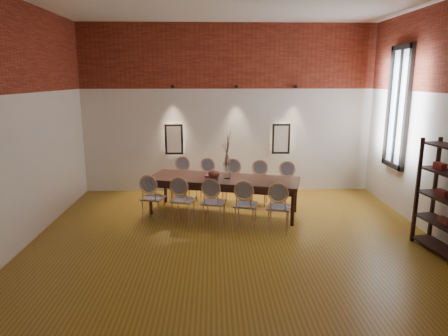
{
  "coord_description": "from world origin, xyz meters",
  "views": [
    {
      "loc": [
        -0.37,
        -6.16,
        2.74
      ],
      "look_at": [
        -0.15,
        1.35,
        1.05
      ],
      "focal_mm": 32.0,
      "sensor_mm": 36.0,
      "label": 1
    }
  ],
  "objects_px": {
    "chair_near_d": "(246,205)",
    "shelving_rack": "(445,198)",
    "book": "(212,176)",
    "chair_far_b": "(205,180)",
    "chair_far_e": "(286,185)",
    "chair_far_c": "(232,182)",
    "bowl": "(214,174)",
    "chair_near_b": "(183,200)",
    "chair_near_e": "(279,207)",
    "chair_far_d": "(258,184)",
    "chair_far_a": "(180,179)",
    "vase": "(227,171)",
    "chair_near_c": "(214,202)",
    "dining_table": "(223,196)",
    "chair_near_a": "(153,198)"
  },
  "relations": [
    {
      "from": "chair_near_b",
      "to": "chair_near_e",
      "type": "height_order",
      "value": "same"
    },
    {
      "from": "chair_near_c",
      "to": "book",
      "type": "bearing_deg",
      "value": 107.16
    },
    {
      "from": "chair_far_b",
      "to": "chair_far_e",
      "type": "relative_size",
      "value": 1.0
    },
    {
      "from": "chair_near_c",
      "to": "chair_far_b",
      "type": "xyz_separation_m",
      "value": [
        -0.18,
        1.65,
        0.0
      ]
    },
    {
      "from": "chair_near_a",
      "to": "shelving_rack",
      "type": "bearing_deg",
      "value": -3.01
    },
    {
      "from": "dining_table",
      "to": "bowl",
      "type": "bearing_deg",
      "value": -164.99
    },
    {
      "from": "shelving_rack",
      "to": "book",
      "type": "bearing_deg",
      "value": 142.47
    },
    {
      "from": "chair_near_d",
      "to": "chair_far_a",
      "type": "xyz_separation_m",
      "value": [
        -1.36,
        1.97,
        0.0
      ]
    },
    {
      "from": "dining_table",
      "to": "chair_far_b",
      "type": "distance_m",
      "value": 0.99
    },
    {
      "from": "chair_far_b",
      "to": "chair_far_c",
      "type": "xyz_separation_m",
      "value": [
        0.59,
        -0.16,
        0.0
      ]
    },
    {
      "from": "bowl",
      "to": "chair_far_b",
      "type": "bearing_deg",
      "value": 102.02
    },
    {
      "from": "vase",
      "to": "book",
      "type": "bearing_deg",
      "value": 155.94
    },
    {
      "from": "chair_near_b",
      "to": "shelving_rack",
      "type": "relative_size",
      "value": 0.52
    },
    {
      "from": "chair_near_a",
      "to": "chair_near_d",
      "type": "height_order",
      "value": "same"
    },
    {
      "from": "chair_far_a",
      "to": "chair_far_e",
      "type": "xyz_separation_m",
      "value": [
        2.35,
        -0.64,
        0.0
      ]
    },
    {
      "from": "bowl",
      "to": "shelving_rack",
      "type": "relative_size",
      "value": 0.13
    },
    {
      "from": "chair_far_c",
      "to": "vase",
      "type": "bearing_deg",
      "value": 95.67
    },
    {
      "from": "chair_far_b",
      "to": "bowl",
      "type": "relative_size",
      "value": 3.92
    },
    {
      "from": "chair_far_b",
      "to": "shelving_rack",
      "type": "bearing_deg",
      "value": 157.9
    },
    {
      "from": "chair_far_e",
      "to": "bowl",
      "type": "xyz_separation_m",
      "value": [
        -1.57,
        -0.42,
        0.37
      ]
    },
    {
      "from": "chair_far_d",
      "to": "chair_far_a",
      "type": "bearing_deg",
      "value": 0.0
    },
    {
      "from": "dining_table",
      "to": "chair_near_d",
      "type": "xyz_separation_m",
      "value": [
        0.39,
        -0.9,
        0.09
      ]
    },
    {
      "from": "chair_far_e",
      "to": "shelving_rack",
      "type": "height_order",
      "value": "shelving_rack"
    },
    {
      "from": "chair_near_e",
      "to": "vase",
      "type": "xyz_separation_m",
      "value": [
        -0.9,
        1.04,
        0.43
      ]
    },
    {
      "from": "chair_far_c",
      "to": "dining_table",
      "type": "bearing_deg",
      "value": 90.0
    },
    {
      "from": "chair_near_a",
      "to": "chair_far_a",
      "type": "height_order",
      "value": "same"
    },
    {
      "from": "bowl",
      "to": "shelving_rack",
      "type": "bearing_deg",
      "value": -29.06
    },
    {
      "from": "chair_near_c",
      "to": "chair_far_c",
      "type": "height_order",
      "value": "same"
    },
    {
      "from": "chair_near_b",
      "to": "chair_far_d",
      "type": "bearing_deg",
      "value": 51.62
    },
    {
      "from": "chair_far_a",
      "to": "book",
      "type": "distance_m",
      "value": 1.24
    },
    {
      "from": "chair_near_d",
      "to": "vase",
      "type": "xyz_separation_m",
      "value": [
        -0.31,
        0.88,
        0.43
      ]
    },
    {
      "from": "bowl",
      "to": "book",
      "type": "xyz_separation_m",
      "value": [
        -0.04,
        0.12,
        -0.07
      ]
    },
    {
      "from": "chair_near_c",
      "to": "bowl",
      "type": "relative_size",
      "value": 3.92
    },
    {
      "from": "chair_far_d",
      "to": "bowl",
      "type": "bearing_deg",
      "value": 45.84
    },
    {
      "from": "chair_near_b",
      "to": "chair_far_e",
      "type": "bearing_deg",
      "value": 40.09
    },
    {
      "from": "chair_far_a",
      "to": "chair_far_c",
      "type": "bearing_deg",
      "value": -180.0
    },
    {
      "from": "book",
      "to": "dining_table",
      "type": "bearing_deg",
      "value": -26.65
    },
    {
      "from": "chair_near_d",
      "to": "chair_near_e",
      "type": "height_order",
      "value": "same"
    },
    {
      "from": "chair_far_a",
      "to": "book",
      "type": "xyz_separation_m",
      "value": [
        0.74,
        -0.95,
        0.3
      ]
    },
    {
      "from": "vase",
      "to": "shelving_rack",
      "type": "bearing_deg",
      "value": -30.69
    },
    {
      "from": "chair_near_e",
      "to": "chair_far_d",
      "type": "relative_size",
      "value": 1.0
    },
    {
      "from": "chair_far_c",
      "to": "shelving_rack",
      "type": "relative_size",
      "value": 0.52
    },
    {
      "from": "chair_far_a",
      "to": "chair_far_b",
      "type": "relative_size",
      "value": 1.0
    },
    {
      "from": "chair_near_c",
      "to": "chair_far_b",
      "type": "height_order",
      "value": "same"
    },
    {
      "from": "chair_near_b",
      "to": "chair_near_c",
      "type": "xyz_separation_m",
      "value": [
        0.59,
        -0.16,
        0.0
      ]
    },
    {
      "from": "chair_near_d",
      "to": "shelving_rack",
      "type": "distance_m",
      "value": 3.27
    },
    {
      "from": "chair_far_c",
      "to": "book",
      "type": "height_order",
      "value": "chair_far_c"
    },
    {
      "from": "chair_near_e",
      "to": "chair_near_c",
      "type": "bearing_deg",
      "value": -180.0
    },
    {
      "from": "chair_near_a",
      "to": "chair_near_d",
      "type": "xyz_separation_m",
      "value": [
        1.76,
        -0.48,
        0.0
      ]
    },
    {
      "from": "chair_near_a",
      "to": "chair_far_e",
      "type": "relative_size",
      "value": 1.0
    }
  ]
}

